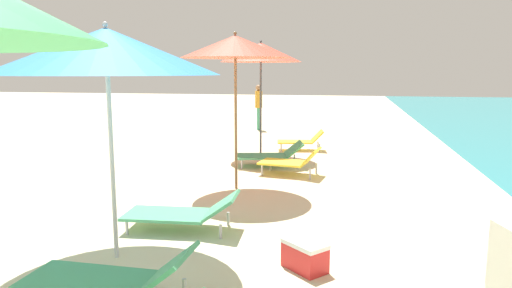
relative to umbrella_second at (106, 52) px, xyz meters
name	(u,v)px	position (x,y,z in m)	size (l,w,h in m)	color
umbrella_second	(106,52)	(0.00, 0.00, 0.00)	(2.44, 2.44, 2.63)	silver
lounger_second_shoreside	(183,212)	(0.42, 1.02, -2.07)	(1.56, 0.75, 0.52)	#4CA572
lounger_second_inland	(111,278)	(0.53, -1.05, -2.03)	(1.56, 0.60, 0.59)	#4CA572
umbrella_third	(235,47)	(0.57, 3.32, 0.21)	(1.92, 1.92, 2.79)	olive
lounger_third_shoreside	(291,161)	(1.40, 4.61, -2.03)	(1.29, 0.82, 0.58)	yellow
umbrella_farthest	(261,52)	(0.37, 6.54, 0.25)	(1.99, 1.99, 2.86)	#4C4C51
lounger_farthest_shoreside	(302,140)	(1.28, 7.63, -2.05)	(1.30, 0.75, 0.55)	yellow
lounger_farthest_inland	(271,154)	(0.85, 5.39, -2.05)	(1.59, 1.02, 0.56)	#4CA572
person_walking_near	(259,103)	(-0.74, 11.67, -1.33)	(0.33, 0.41, 1.64)	#3F9972
cooler_box	(305,255)	(2.15, 0.12, -2.16)	(0.55, 0.53, 0.32)	red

